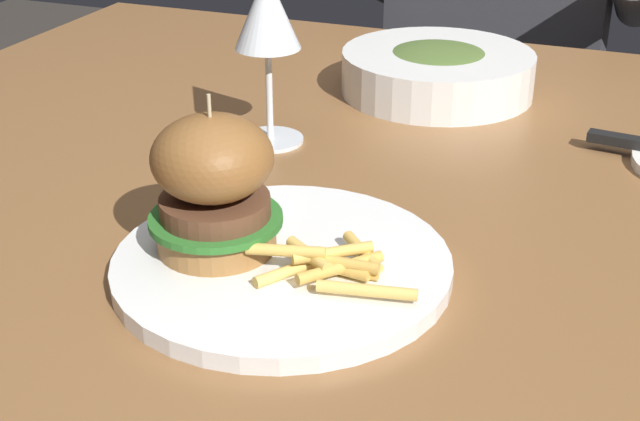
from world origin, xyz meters
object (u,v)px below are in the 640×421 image
burger_sandwich (214,184)px  diner_person (492,94)px  main_plate (282,265)px  wine_glass (267,18)px  soup_bowl (437,71)px

burger_sandwich → diner_person: diner_person is taller
main_plate → wine_glass: (-0.12, 0.25, 0.12)m
burger_sandwich → soup_bowl: size_ratio=0.55×
burger_sandwich → wine_glass: bearing=104.6°
burger_sandwich → diner_person: (0.04, 1.00, -0.25)m
main_plate → soup_bowl: size_ratio=1.15×
burger_sandwich → soup_bowl: bearing=82.7°
wine_glass → soup_bowl: (0.12, 0.21, -0.10)m
wine_glass → soup_bowl: 0.27m
burger_sandwich → wine_glass: wine_glass is taller
soup_bowl → diner_person: 0.57m
main_plate → diner_person: size_ratio=0.22×
diner_person → main_plate: bearing=-89.0°
main_plate → diner_person: diner_person is taller
main_plate → wine_glass: wine_glass is taller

